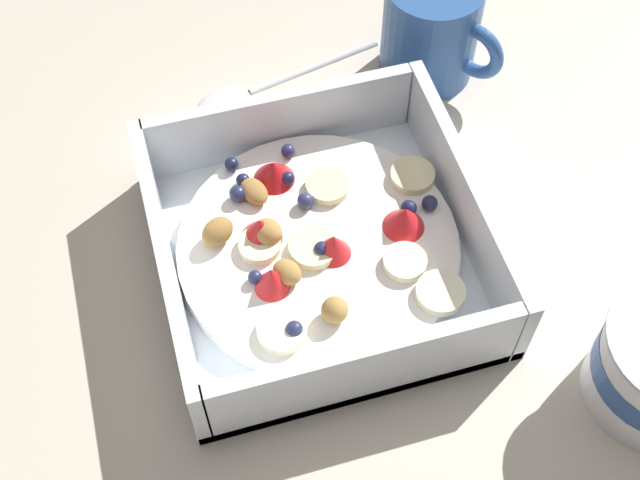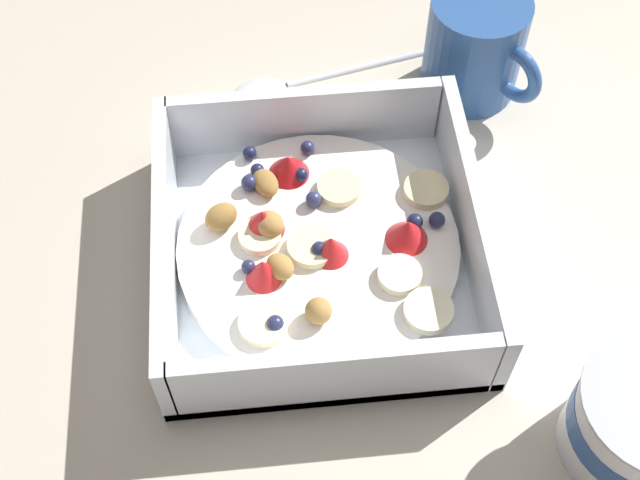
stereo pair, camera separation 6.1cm
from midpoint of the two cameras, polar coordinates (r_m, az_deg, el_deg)
The scene contains 4 objects.
ground_plane at distance 0.64m, azimuth 2.55°, elevation -1.16°, with size 2.40×2.40×0.00m, color beige.
fruit_bowl at distance 0.61m, azimuth 2.78°, elevation -0.65°, with size 0.23×0.23×0.07m.
spoon at distance 0.74m, azimuth 0.36°, elevation 10.36°, with size 0.06×0.17×0.01m.
coffee_mug at distance 0.73m, azimuth 12.78°, elevation 12.27°, with size 0.10×0.08×0.09m.
Camera 2 is at (0.34, -0.03, 0.54)m, focal length 48.00 mm.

